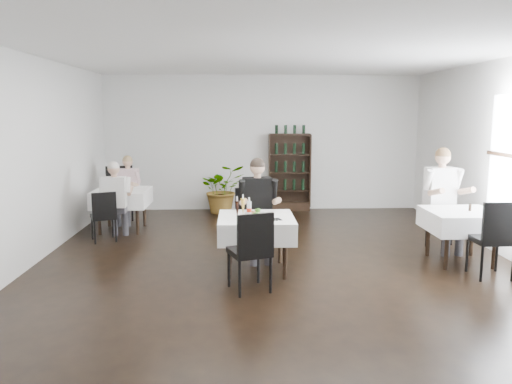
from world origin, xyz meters
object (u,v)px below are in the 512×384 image
wine_shelf (290,173)px  potted_tree (222,189)px  diner_main (258,201)px  main_table (256,227)px

wine_shelf → potted_tree: size_ratio=1.64×
diner_main → main_table: bearing=-95.2°
wine_shelf → diner_main: size_ratio=1.15×
diner_main → wine_shelf: bearing=77.3°
main_table → wine_shelf: bearing=78.2°
wine_shelf → diner_main: 3.86m
main_table → diner_main: diner_main is taller
diner_main → potted_tree: bearing=100.2°
wine_shelf → main_table: wine_shelf is taller
potted_tree → diner_main: 3.62m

